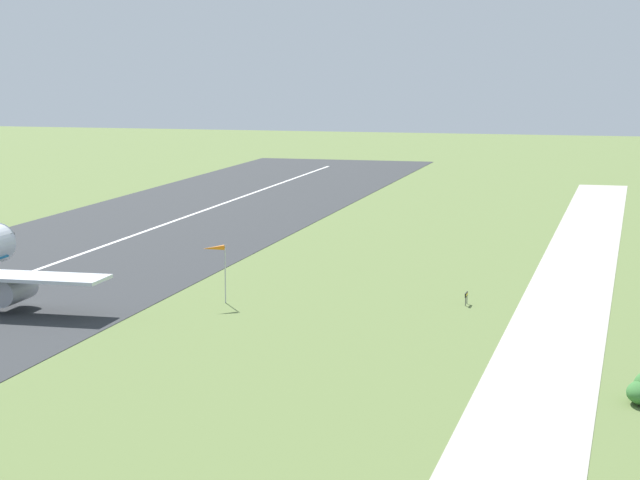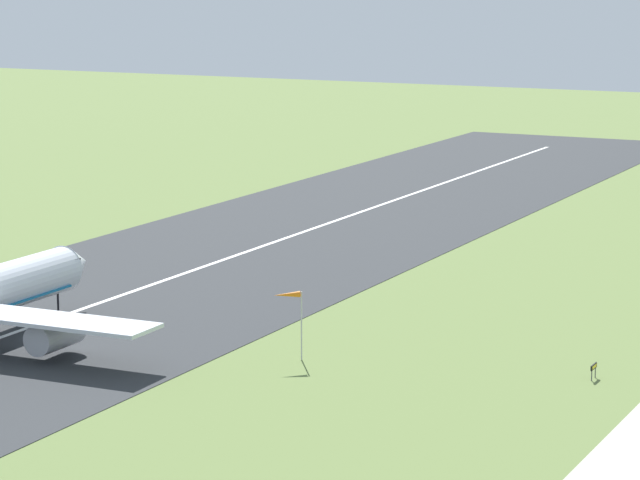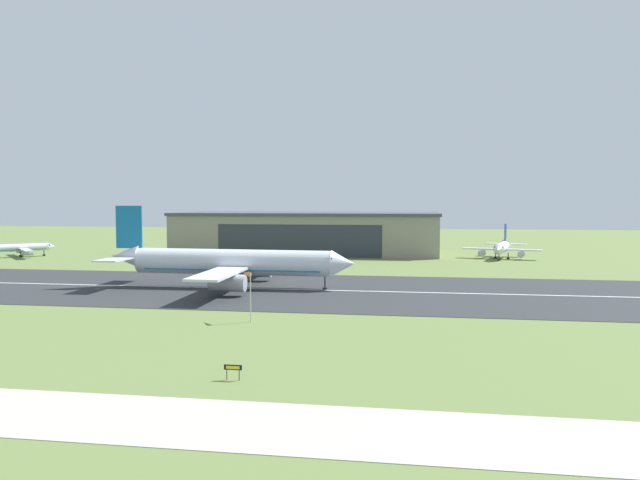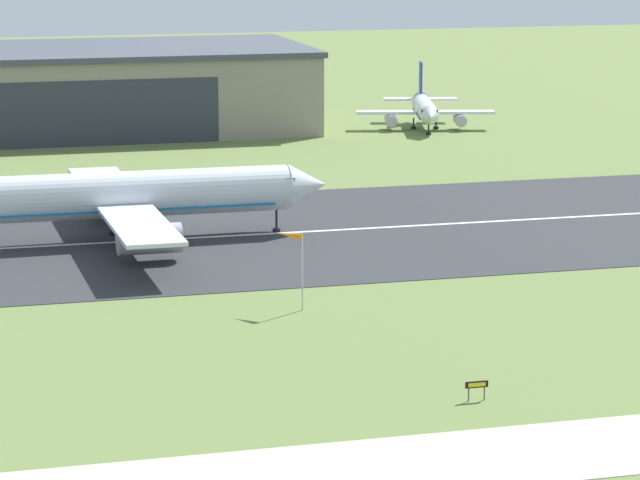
# 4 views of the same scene
# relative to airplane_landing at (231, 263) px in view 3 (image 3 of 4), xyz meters

# --- Properties ---
(ground_plane) EXTENTS (638.65, 638.65, 0.00)m
(ground_plane) POSITION_rel_airplane_landing_xyz_m (6.88, -52.09, -4.81)
(ground_plane) COLOR olive
(runway_strip) EXTENTS (398.65, 47.68, 0.06)m
(runway_strip) POSITION_rel_airplane_landing_xyz_m (6.88, -0.53, -4.78)
(runway_strip) COLOR #2B2D30
(runway_strip) RESTS_ON ground_plane
(runway_centreline) EXTENTS (358.78, 0.70, 0.01)m
(runway_centreline) POSITION_rel_airplane_landing_xyz_m (6.88, -0.53, -4.74)
(runway_centreline) COLOR silver
(runway_centreline) RESTS_ON runway_strip
(taxiway_road) EXTENTS (298.99, 10.31, 0.05)m
(taxiway_road) POSITION_rel_airplane_landing_xyz_m (6.88, -70.07, -4.78)
(taxiway_road) COLOR #B2AD9E
(taxiway_road) RESTS_ON ground_plane
(hangar_building) EXTENTS (82.98, 35.75, 12.97)m
(hangar_building) POSITION_rel_airplane_landing_xyz_m (-0.09, 83.81, 1.69)
(hangar_building) COLOR gray
(hangar_building) RESTS_ON ground_plane
(airplane_landing) EXTENTS (47.70, 43.54, 15.62)m
(airplane_landing) POSITION_rel_airplane_landing_xyz_m (0.00, 0.00, 0.00)
(airplane_landing) COLOR silver
(airplane_landing) RESTS_ON ground_plane
(airplane_parked_west) EXTENTS (21.87, 21.94, 9.81)m
(airplane_parked_west) POSITION_rel_airplane_landing_xyz_m (58.60, 70.86, -1.64)
(airplane_parked_west) COLOR silver
(airplane_parked_west) RESTS_ON ground_plane
(airplane_parked_centre) EXTENTS (18.91, 19.11, 7.69)m
(airplane_parked_centre) POSITION_rel_airplane_landing_xyz_m (-81.69, 54.20, -2.10)
(airplane_parked_centre) COLOR silver
(airplane_parked_centre) RESTS_ON ground_plane
(windsock_pole) EXTENTS (2.07, 2.35, 6.81)m
(windsock_pole) POSITION_rel_airplane_landing_xyz_m (11.81, -31.02, 1.30)
(windsock_pole) COLOR #B7B7BC
(windsock_pole) RESTS_ON ground_plane
(runway_sign) EXTENTS (1.70, 0.13, 1.44)m
(runway_sign) POSITION_rel_airplane_landing_xyz_m (18.43, -59.10, -3.72)
(runway_sign) COLOR #4C4C51
(runway_sign) RESTS_ON ground_plane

